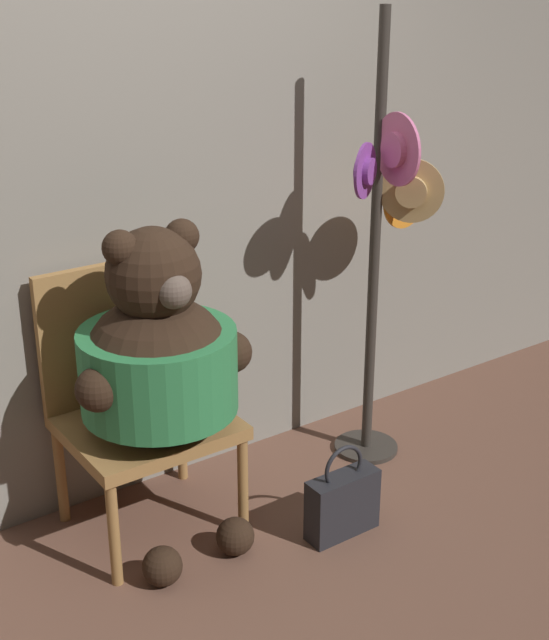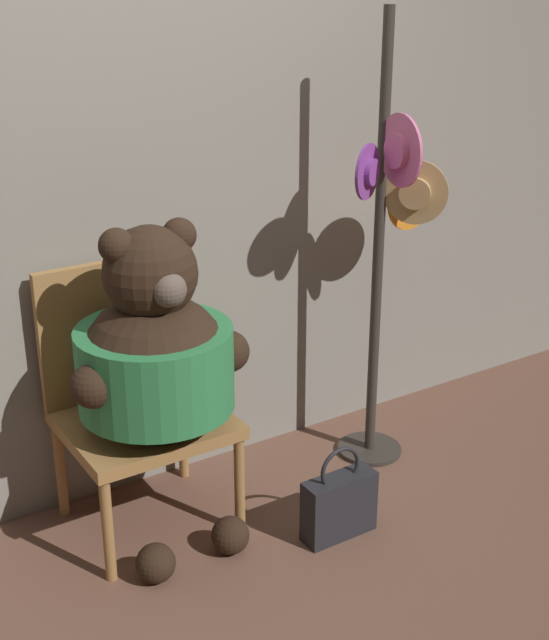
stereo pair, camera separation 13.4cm
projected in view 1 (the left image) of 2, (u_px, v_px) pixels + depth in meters
ground_plane at (213, 556)px, 3.25m from camera, size 14.00×14.00×0.00m
wall_back at (114, 205)px, 3.30m from camera, size 8.00×0.10×2.36m
chair at (134, 394)px, 3.30m from camera, size 0.59×0.53×1.00m
teddy_bear at (159, 361)px, 3.10m from camera, size 0.67×0.59×1.22m
hat_display_rack at (387, 237)px, 3.58m from camera, size 0.54×0.40×1.87m
handbag_on_ground at (342, 502)px, 3.33m from camera, size 0.29×0.10×0.38m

